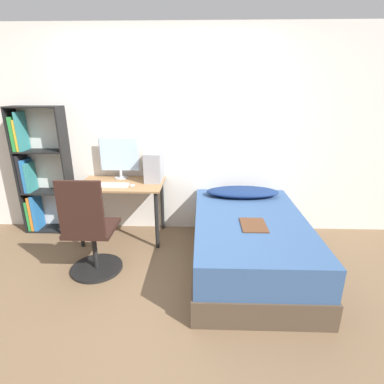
{
  "coord_description": "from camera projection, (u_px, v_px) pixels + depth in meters",
  "views": [
    {
      "loc": [
        0.44,
        -2.2,
        1.8
      ],
      "look_at": [
        0.34,
        0.81,
        0.75
      ],
      "focal_mm": 28.0,
      "sensor_mm": 36.0,
      "label": 1
    }
  ],
  "objects": [
    {
      "name": "ground_plane",
      "position": [
        151.0,
        300.0,
        2.68
      ],
      "size": [
        14.0,
        14.0,
        0.0
      ],
      "primitive_type": "plane",
      "color": "brown"
    },
    {
      "name": "wall_back",
      "position": [
        167.0,
        135.0,
        3.72
      ],
      "size": [
        8.0,
        0.05,
        2.5
      ],
      "color": "silver",
      "rests_on": "ground_plane"
    },
    {
      "name": "desk",
      "position": [
        122.0,
        192.0,
        3.63
      ],
      "size": [
        1.0,
        0.62,
        0.72
      ],
      "color": "#997047",
      "rests_on": "ground_plane"
    },
    {
      "name": "bookshelf",
      "position": [
        36.0,
        175.0,
        3.78
      ],
      "size": [
        0.63,
        0.26,
        1.6
      ],
      "color": "black",
      "rests_on": "ground_plane"
    },
    {
      "name": "office_chair",
      "position": [
        91.0,
        238.0,
        2.95
      ],
      "size": [
        0.53,
        0.53,
        1.04
      ],
      "color": "black",
      "rests_on": "ground_plane"
    },
    {
      "name": "bed",
      "position": [
        249.0,
        243.0,
        3.12
      ],
      "size": [
        1.15,
        1.84,
        0.55
      ],
      "color": "#4C3D2D",
      "rests_on": "ground_plane"
    },
    {
      "name": "pillow",
      "position": [
        243.0,
        192.0,
        3.63
      ],
      "size": [
        0.87,
        0.36,
        0.11
      ],
      "color": "navy",
      "rests_on": "bed"
    },
    {
      "name": "magazine",
      "position": [
        253.0,
        225.0,
        2.87
      ],
      "size": [
        0.24,
        0.32,
        0.01
      ],
      "color": "#56331E",
      "rests_on": "bed"
    },
    {
      "name": "monitor",
      "position": [
        119.0,
        156.0,
        3.7
      ],
      "size": [
        0.49,
        0.16,
        0.51
      ],
      "color": "#B7B7BC",
      "rests_on": "desk"
    },
    {
      "name": "keyboard",
      "position": [
        112.0,
        185.0,
        3.47
      ],
      "size": [
        0.37,
        0.14,
        0.02
      ],
      "color": "silver",
      "rests_on": "desk"
    },
    {
      "name": "pc_tower",
      "position": [
        154.0,
        166.0,
        3.64
      ],
      "size": [
        0.2,
        0.33,
        0.35
      ],
      "color": "#99999E",
      "rests_on": "desk"
    },
    {
      "name": "mouse",
      "position": [
        132.0,
        185.0,
        3.46
      ],
      "size": [
        0.06,
        0.09,
        0.02
      ],
      "color": "silver",
      "rests_on": "desk"
    }
  ]
}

